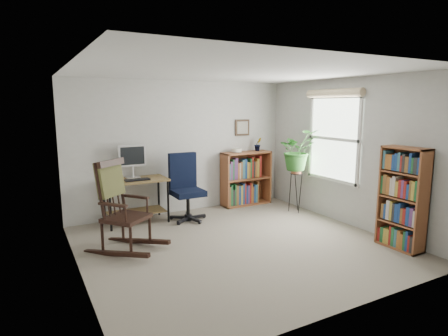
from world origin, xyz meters
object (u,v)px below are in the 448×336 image
low_bookshelf (246,178)px  tall_bookshelf (403,198)px  rocking_chair (126,205)px  office_chair (188,187)px  desk (136,201)px

low_bookshelf → tall_bookshelf: tall_bookshelf is taller
low_bookshelf → tall_bookshelf: bearing=-77.9°
rocking_chair → tall_bookshelf: (3.34, -1.73, 0.07)m
office_chair → low_bookshelf: size_ratio=1.10×
desk → rocking_chair: 1.26m
tall_bookshelf → office_chair: bearing=129.0°
desk → tall_bookshelf: size_ratio=0.73×
office_chair → desk: bearing=160.7°
office_chair → rocking_chair: 1.52m
desk → tall_bookshelf: tall_bookshelf is taller
desk → tall_bookshelf: bearing=-44.9°
desk → rocking_chair: (-0.45, -1.15, 0.26)m
rocking_chair → office_chair: bearing=-5.1°
office_chair → low_bookshelf: office_chair is taller
tall_bookshelf → rocking_chair: bearing=152.6°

